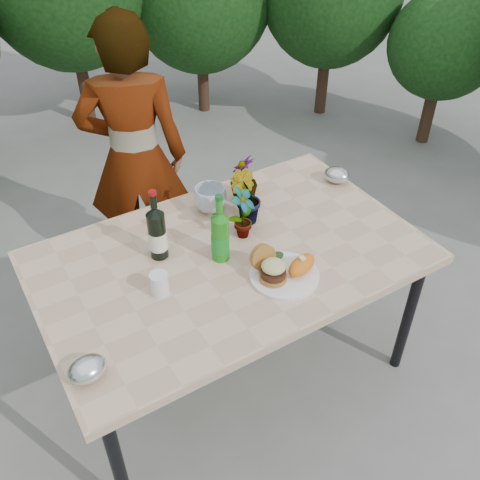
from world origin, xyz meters
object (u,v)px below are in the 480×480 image
dinner_plate (284,275)px  person (135,159)px  patio_table (230,264)px  wine_bottle (157,233)px

dinner_plate → person: person is taller
patio_table → person: person is taller
wine_bottle → dinner_plate: bearing=-60.5°
patio_table → person: size_ratio=1.04×
person → wine_bottle: bearing=98.4°
dinner_plate → patio_table: bearing=115.7°
person → patio_table: bearing=116.8°
dinner_plate → wine_bottle: bearing=134.3°
patio_table → person: (-0.05, 0.91, 0.08)m
patio_table → dinner_plate: dinner_plate is taller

